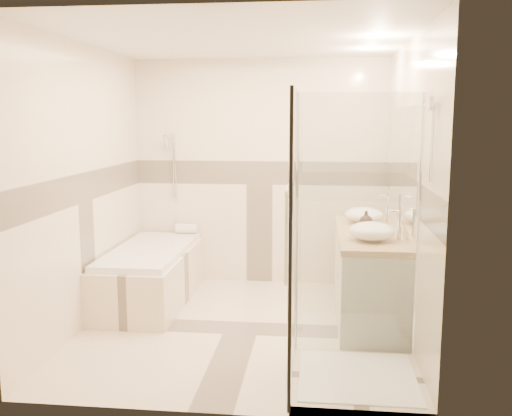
# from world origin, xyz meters

# --- Properties ---
(room) EXTENTS (2.82, 3.02, 2.52)m
(room) POSITION_xyz_m (0.06, 0.01, 1.26)
(room) COLOR beige
(room) RESTS_ON ground
(bathtub) EXTENTS (0.75, 1.70, 0.56)m
(bathtub) POSITION_xyz_m (-1.02, 0.65, 0.31)
(bathtub) COLOR beige
(bathtub) RESTS_ON ground
(vanity) EXTENTS (0.58, 1.62, 0.85)m
(vanity) POSITION_xyz_m (1.12, 0.30, 0.43)
(vanity) COLOR silver
(vanity) RESTS_ON ground
(shower_enclosure) EXTENTS (0.96, 0.93, 2.04)m
(shower_enclosure) POSITION_xyz_m (0.83, -0.97, 0.51)
(shower_enclosure) COLOR beige
(shower_enclosure) RESTS_ON ground
(vessel_sink_near) EXTENTS (0.38, 0.38, 0.15)m
(vessel_sink_near) POSITION_xyz_m (1.10, 0.73, 0.93)
(vessel_sink_near) COLOR white
(vessel_sink_near) RESTS_ON vanity
(vessel_sink_far) EXTENTS (0.38, 0.38, 0.15)m
(vessel_sink_far) POSITION_xyz_m (1.10, -0.10, 0.93)
(vessel_sink_far) COLOR white
(vessel_sink_far) RESTS_ON vanity
(faucet_near) EXTENTS (0.11, 0.03, 0.28)m
(faucet_near) POSITION_xyz_m (1.32, 0.73, 1.01)
(faucet_near) COLOR silver
(faucet_near) RESTS_ON vanity
(faucet_far) EXTENTS (0.11, 0.03, 0.27)m
(faucet_far) POSITION_xyz_m (1.32, -0.10, 1.00)
(faucet_far) COLOR silver
(faucet_far) RESTS_ON vanity
(amenity_bottle_a) EXTENTS (0.09, 0.09, 0.15)m
(amenity_bottle_a) POSITION_xyz_m (1.10, 0.26, 0.92)
(amenity_bottle_a) COLOR black
(amenity_bottle_a) RESTS_ON vanity
(amenity_bottle_b) EXTENTS (0.13, 0.13, 0.16)m
(amenity_bottle_b) POSITION_xyz_m (1.10, 0.47, 0.93)
(amenity_bottle_b) COLOR black
(amenity_bottle_b) RESTS_ON vanity
(folded_towels) EXTENTS (0.19, 0.30, 0.09)m
(folded_towels) POSITION_xyz_m (1.10, 0.97, 0.90)
(folded_towels) COLOR white
(folded_towels) RESTS_ON vanity
(rolled_towel) EXTENTS (0.24, 0.11, 0.11)m
(rolled_towel) POSITION_xyz_m (-0.82, 1.42, 0.62)
(rolled_towel) COLOR white
(rolled_towel) RESTS_ON bathtub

